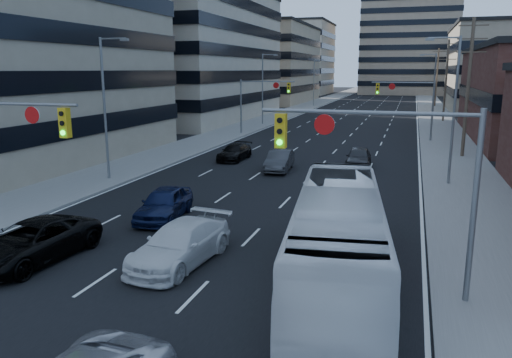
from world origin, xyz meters
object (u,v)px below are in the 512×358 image
object	(u,v)px
white_van	(180,244)
transit_bus	(338,237)
black_pickup	(32,242)
sedan_blue	(164,203)

from	to	relation	value
white_van	transit_bus	bearing A→B (deg)	5.36
white_van	transit_bus	distance (m)	5.89
black_pickup	sedan_blue	size ratio (longest dim) A/B	1.21
black_pickup	white_van	bearing A→B (deg)	20.17
black_pickup	sedan_blue	xyz separation A→B (m)	(2.17, 6.37, 0.01)
black_pickup	white_van	world-z (taller)	black_pickup
black_pickup	transit_bus	distance (m)	11.32
transit_bus	white_van	bearing A→B (deg)	171.83
sedan_blue	transit_bus	bearing A→B (deg)	-36.29
white_van	sedan_blue	bearing A→B (deg)	129.46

